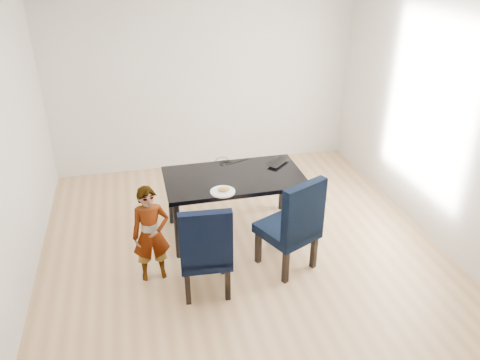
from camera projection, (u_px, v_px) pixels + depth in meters
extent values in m
cube|color=tan|center=(244.00, 255.00, 5.31)|extent=(4.50, 5.00, 0.01)
cube|color=white|center=(245.00, 1.00, 4.07)|extent=(4.50, 5.00, 0.01)
cube|color=silver|center=(203.00, 80.00, 6.86)|extent=(4.50, 0.01, 2.70)
cube|color=white|center=(356.00, 321.00, 2.53)|extent=(4.50, 0.01, 2.70)
cube|color=silver|center=(3.00, 167.00, 4.22)|extent=(0.01, 5.00, 2.70)
cube|color=silver|center=(443.00, 126.00, 5.16)|extent=(0.01, 5.00, 2.70)
cube|color=black|center=(234.00, 204.00, 5.57)|extent=(1.60, 0.90, 0.75)
cube|color=black|center=(205.00, 246.00, 4.57)|extent=(0.53, 0.55, 1.02)
cube|color=black|center=(287.00, 222.00, 4.90)|extent=(0.70, 0.71, 1.09)
imported|color=orange|center=(151.00, 234.00, 4.73)|extent=(0.40, 0.27, 1.06)
cylinder|color=white|center=(223.00, 192.00, 5.05)|extent=(0.32, 0.32, 0.02)
ellipsoid|color=#BF9744|center=(224.00, 189.00, 5.03)|extent=(0.15, 0.09, 0.06)
imported|color=black|center=(275.00, 162.00, 5.71)|extent=(0.38, 0.38, 0.03)
torus|color=black|center=(226.00, 164.00, 5.70)|extent=(0.18, 0.18, 0.01)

